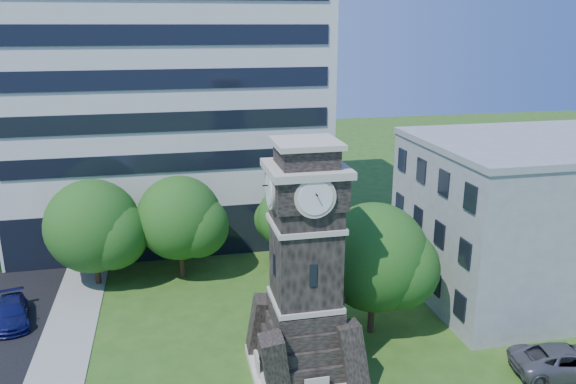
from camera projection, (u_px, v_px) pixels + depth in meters
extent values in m
cube|color=gray|center=(58.00, 369.00, 29.25)|extent=(3.00, 70.00, 0.06)
cube|color=beige|center=(304.00, 369.00, 28.95)|extent=(5.40, 5.40, 0.40)
cube|color=beige|center=(304.00, 363.00, 28.85)|extent=(4.80, 4.80, 0.30)
cube|color=black|center=(305.00, 243.00, 26.95)|extent=(3.00, 3.00, 6.40)
cube|color=beige|center=(305.00, 299.00, 27.81)|extent=(3.25, 3.25, 0.25)
cube|color=beige|center=(306.00, 224.00, 26.66)|extent=(3.25, 3.25, 0.25)
cube|color=black|center=(313.00, 275.00, 25.81)|extent=(0.35, 0.08, 1.10)
cube|color=black|center=(306.00, 187.00, 26.15)|extent=(3.30, 3.30, 1.60)
cube|color=beige|center=(306.00, 169.00, 25.89)|extent=(3.70, 3.70, 0.35)
cylinder|color=white|center=(316.00, 198.00, 24.49)|extent=(1.56, 0.06, 1.56)
cylinder|color=white|center=(269.00, 190.00, 25.78)|extent=(0.06, 1.56, 1.56)
cube|color=black|center=(306.00, 156.00, 25.72)|extent=(2.60, 2.60, 0.90)
cube|color=beige|center=(306.00, 143.00, 25.55)|extent=(3.00, 3.00, 0.25)
cube|color=silver|center=(165.00, 66.00, 46.24)|extent=(25.00, 15.00, 28.00)
cube|color=black|center=(176.00, 233.00, 42.93)|extent=(24.50, 0.80, 4.00)
cube|color=#A0A3A5|center=(535.00, 220.00, 36.67)|extent=(15.00, 12.00, 10.00)
cube|color=#A0A3A5|center=(545.00, 142.00, 35.19)|extent=(15.20, 12.20, 0.40)
imported|color=#11154C|center=(12.00, 313.00, 33.74)|extent=(2.80, 4.78, 1.30)
imported|color=#55545A|center=(566.00, 361.00, 28.71)|extent=(5.81, 3.33, 1.53)
cylinder|color=#332114|center=(97.00, 267.00, 38.60)|extent=(0.38, 0.38, 2.49)
sphere|color=#2C691F|center=(93.00, 226.00, 37.73)|extent=(6.34, 6.34, 6.34)
sphere|color=#2C691F|center=(112.00, 234.00, 37.54)|extent=(4.75, 4.75, 4.75)
sphere|color=#2C691F|center=(78.00, 227.00, 38.33)|extent=(4.44, 4.44, 4.44)
cylinder|color=#332114|center=(182.00, 260.00, 39.75)|extent=(0.41, 0.41, 2.58)
sphere|color=#1F631D|center=(179.00, 218.00, 38.85)|extent=(5.86, 5.86, 5.86)
sphere|color=#1F631D|center=(197.00, 226.00, 38.69)|extent=(4.40, 4.40, 4.40)
sphere|color=#1F631D|center=(164.00, 219.00, 39.41)|extent=(4.10, 4.10, 4.10)
cylinder|color=#332114|center=(288.00, 254.00, 41.14)|extent=(0.33, 0.33, 2.30)
sphere|color=#2B601C|center=(288.00, 217.00, 40.34)|extent=(4.48, 4.48, 4.48)
sphere|color=#2B601C|center=(301.00, 224.00, 40.23)|extent=(3.36, 3.36, 3.36)
sphere|color=#2B601C|center=(276.00, 219.00, 40.77)|extent=(3.13, 3.13, 3.13)
cylinder|color=#332114|center=(371.00, 310.00, 32.56)|extent=(0.39, 0.39, 2.74)
sphere|color=#33681F|center=(374.00, 257.00, 31.60)|extent=(6.18, 6.18, 6.18)
sphere|color=#33681F|center=(398.00, 268.00, 31.43)|extent=(4.63, 4.63, 4.63)
sphere|color=#33681F|center=(351.00, 258.00, 32.19)|extent=(4.33, 4.33, 4.33)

